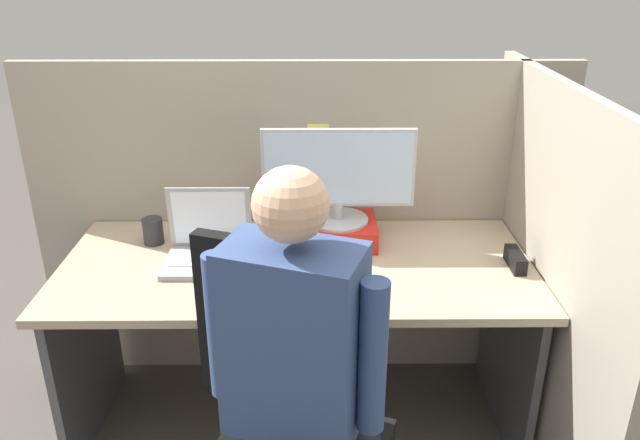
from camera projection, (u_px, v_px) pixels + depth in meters
cubicle_panel_back at (299, 227)px, 2.62m from camera, size 2.19×0.05×1.38m
cubicle_panel_right at (543, 281)px, 2.19m from camera, size 0.04×1.40×1.38m
desk at (297, 302)px, 2.31m from camera, size 1.69×0.75×0.73m
paper_box at (338, 231)px, 2.39m from camera, size 0.29×0.25×0.08m
monitor at (338, 175)px, 2.30m from camera, size 0.57×0.23×0.36m
laptop at (208, 248)px, 2.23m from camera, size 0.30×0.24×0.26m
mouse at (260, 282)px, 2.07m from camera, size 0.07×0.04×0.04m
stapler at (515, 260)px, 2.20m from camera, size 0.04×0.14×0.06m
carrot_toy at (271, 290)px, 2.03m from camera, size 0.04×0.12×0.04m
office_chair at (284, 418)px, 1.78m from camera, size 0.60×0.64×1.02m
person at (301, 387)px, 1.54m from camera, size 0.46×0.50×1.32m
pen_cup at (153, 231)px, 2.37m from camera, size 0.08×0.08×0.10m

